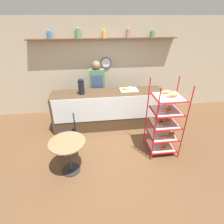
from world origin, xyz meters
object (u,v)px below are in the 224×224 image
at_px(person_worker, 97,88).
at_px(coffee_carafe, 81,87).
at_px(pastry_rack, 165,121).
at_px(cafe_table, 68,149).
at_px(cafe_chair, 71,131).
at_px(donut_tray_counter, 128,89).

xyz_separation_m(person_worker, coffee_carafe, (-0.41, -0.55, 0.26)).
bearing_deg(pastry_rack, coffee_carafe, 145.97).
bearing_deg(coffee_carafe, pastry_rack, -34.03).
bearing_deg(cafe_table, person_worker, 72.06).
distance_m(person_worker, cafe_table, 2.19).
bearing_deg(coffee_carafe, person_worker, 53.28).
height_order(pastry_rack, coffee_carafe, pastry_rack).
height_order(pastry_rack, cafe_chair, pastry_rack).
relative_size(pastry_rack, donut_tray_counter, 3.57).
bearing_deg(cafe_chair, coffee_carafe, 157.62).
relative_size(cafe_table, cafe_chair, 0.82).
xyz_separation_m(pastry_rack, cafe_chair, (-1.95, 0.24, -0.25)).
relative_size(person_worker, cafe_table, 2.36).
height_order(cafe_chair, donut_tray_counter, donut_tray_counter).
distance_m(pastry_rack, donut_tray_counter, 1.40).
height_order(person_worker, donut_tray_counter, person_worker).
bearing_deg(donut_tray_counter, cafe_table, -131.72).
relative_size(cafe_table, donut_tray_counter, 1.54).
height_order(coffee_carafe, donut_tray_counter, coffee_carafe).
distance_m(cafe_chair, coffee_carafe, 1.15).
xyz_separation_m(person_worker, cafe_chair, (-0.65, -1.46, -0.39)).
height_order(cafe_table, coffee_carafe, coffee_carafe).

